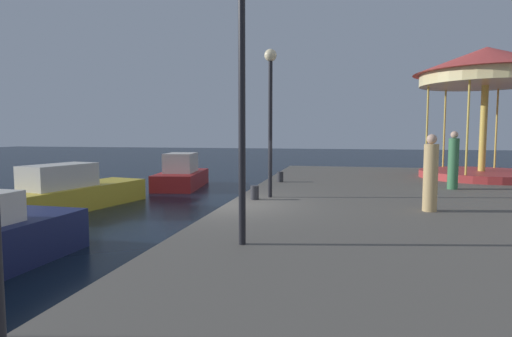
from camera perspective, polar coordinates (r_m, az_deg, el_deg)
ground_plane at (r=11.62m, az=-3.99°, el=-8.63°), size 120.00×120.00×0.00m
quay_dock at (r=11.47m, az=26.46°, el=-7.28°), size 12.00×26.51×0.80m
motorboat_yellow at (r=16.21m, az=-23.67°, el=-2.99°), size 2.79×5.80×1.64m
motorboat_red at (r=21.09m, az=-10.10°, el=-0.87°), size 2.49×4.60×1.71m
carousel at (r=20.10m, az=28.73°, el=10.47°), size 5.73×5.73×5.43m
lamp_post_mid_promenade at (r=7.20m, az=-1.95°, el=14.80°), size 0.36×0.36×4.67m
lamp_post_far_end at (r=12.42m, az=1.97°, el=9.71°), size 0.36×0.36×4.33m
bollard_south at (r=12.05m, az=-0.18°, el=-3.29°), size 0.24×0.24×0.40m
bollard_north at (r=16.33m, az=3.31°, el=-1.14°), size 0.24×0.24×0.40m
person_by_the_water at (r=15.68m, az=25.23°, el=0.81°), size 0.34×0.34×1.96m
person_near_carousel at (r=11.05m, az=22.63°, el=-0.84°), size 0.34×0.34×1.88m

